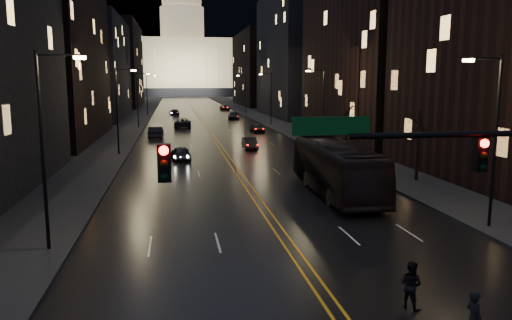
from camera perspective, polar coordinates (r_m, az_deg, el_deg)
name	(u,v)px	position (r m, az deg, el deg)	size (l,w,h in m)	color
road	(193,108)	(143.33, -7.27, 5.95)	(20.00, 320.00, 0.02)	black
sidewalk_left	(142,108)	(143.50, -12.89, 5.83)	(8.00, 320.00, 0.16)	black
sidewalk_right	(241,107)	(144.51, -1.68, 6.07)	(8.00, 320.00, 0.16)	black
center_line	(193,108)	(143.33, -7.27, 5.96)	(0.62, 320.00, 0.01)	orange
building_left_mid	(43,29)	(69.14, -23.17, 13.60)	(12.00, 30.00, 28.00)	black
building_left_far	(93,69)	(106.23, -18.15, 9.89)	(12.00, 34.00, 20.00)	black
building_left_dist	(118,65)	(153.90, -15.47, 10.38)	(12.00, 40.00, 24.00)	black
building_right_mid	(298,55)	(108.37, 4.79, 11.87)	(12.00, 34.00, 26.00)	black
building_right_dist	(259,69)	(155.29, 0.40, 10.32)	(12.00, 40.00, 22.00)	black
mountain_ridge	(231,4)	(399.74, -2.86, 17.34)	(520.00, 60.00, 130.00)	black
capitol	(183,62)	(263.24, -8.34, 11.07)	(90.00, 50.00, 58.50)	black
streetlamp_right_near	(493,133)	(28.18, 25.43, 2.84)	(2.13, 0.25, 9.00)	black
streetlamp_left_near	(46,141)	(23.84, -22.86, 2.02)	(2.13, 0.25, 9.00)	black
streetlamp_right_mid	(322,105)	(55.46, 7.53, 6.30)	(2.13, 0.25, 9.00)	black
streetlamp_left_mid	(119,106)	(53.38, -15.42, 5.95)	(2.13, 0.25, 9.00)	black
streetlamp_right_far	(270,96)	(84.60, 1.61, 7.32)	(2.13, 0.25, 9.00)	black
streetlamp_left_far	(139,97)	(83.25, -13.28, 7.05)	(2.13, 0.25, 9.00)	black
streetlamp_right_dist	(245,92)	(114.19, -1.27, 7.78)	(2.13, 0.25, 9.00)	black
streetlamp_left_dist	(148,92)	(113.19, -12.27, 7.57)	(2.13, 0.25, 9.00)	black
tree_right_mid	(419,123)	(39.61, 18.14, 4.02)	(2.40, 2.40, 6.65)	black
tree_right_far	(347,111)	(54.27, 10.35, 5.58)	(2.40, 2.40, 6.65)	black
bus	(336,167)	(34.51, 9.11, -0.85)	(3.08, 13.15, 3.66)	black
oncoming_car_a	(181,153)	(48.92, -8.59, 0.77)	(1.71, 4.25, 1.45)	black
oncoming_car_b	(156,133)	(68.06, -11.37, 3.10)	(1.72, 4.93, 1.63)	black
oncoming_car_c	(183,123)	(83.17, -8.38, 4.22)	(2.60, 5.65, 1.57)	black
oncoming_car_d	(174,112)	(112.72, -9.31, 5.41)	(1.95, 4.79, 1.39)	black
receding_car_a	(250,143)	(56.40, -0.72, 1.92)	(1.42, 4.07, 1.34)	black
receding_car_b	(257,128)	(74.27, 0.13, 3.66)	(1.58, 3.92, 1.34)	black
receding_car_c	(234,116)	(98.57, -2.58, 5.04)	(2.11, 5.20, 1.51)	black
receding_car_d	(225,107)	(131.91, -3.60, 6.02)	(2.17, 4.71, 1.31)	black
pedestrian_a	(474,319)	(16.50, 23.64, -16.32)	(0.62, 0.41, 1.71)	black
pedestrian_b	(411,285)	(18.27, 17.26, -13.45)	(0.82, 0.45, 1.69)	black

